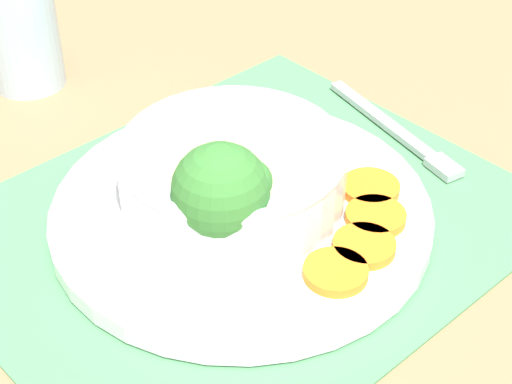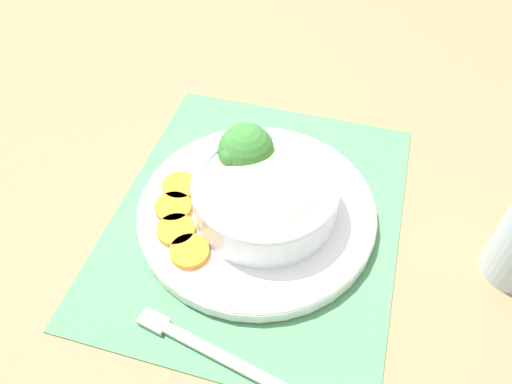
{
  "view_description": "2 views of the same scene",
  "coord_description": "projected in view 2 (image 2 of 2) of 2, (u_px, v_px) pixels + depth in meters",
  "views": [
    {
      "loc": [
        0.31,
        0.44,
        0.45
      ],
      "look_at": [
        -0.01,
        0.01,
        0.04
      ],
      "focal_mm": 60.0,
      "sensor_mm": 36.0,
      "label": 1
    },
    {
      "loc": [
        -0.38,
        -0.15,
        0.52
      ],
      "look_at": [
        0.0,
        0.0,
        0.05
      ],
      "focal_mm": 35.0,
      "sensor_mm": 36.0,
      "label": 2
    }
  ],
  "objects": [
    {
      "name": "plate",
      "position": [
        257.0,
        210.0,
        0.65
      ],
      "size": [
        0.31,
        0.31,
        0.02
      ],
      "color": "white",
      "rests_on": "placemat"
    },
    {
      "name": "fork",
      "position": [
        197.0,
        344.0,
        0.54
      ],
      "size": [
        0.03,
        0.18,
        0.01
      ],
      "rotation": [
        0.0,
        0.0,
        -0.1
      ],
      "color": "#B7B7BC",
      "rests_on": "placemat"
    },
    {
      "name": "placemat",
      "position": [
        257.0,
        216.0,
        0.66
      ],
      "size": [
        0.48,
        0.41,
        0.0
      ],
      "color": "#4C8C59",
      "rests_on": "ground_plane"
    },
    {
      "name": "carrot_slice_near",
      "position": [
        180.0,
        186.0,
        0.67
      ],
      "size": [
        0.05,
        0.05,
        0.01
      ],
      "color": "orange",
      "rests_on": "plate"
    },
    {
      "name": "carrot_slice_far",
      "position": [
        176.0,
        230.0,
        0.62
      ],
      "size": [
        0.05,
        0.05,
        0.01
      ],
      "color": "orange",
      "rests_on": "plate"
    },
    {
      "name": "bowl",
      "position": [
        265.0,
        194.0,
        0.62
      ],
      "size": [
        0.18,
        0.18,
        0.07
      ],
      "color": "silver",
      "rests_on": "plate"
    },
    {
      "name": "carrot_slice_extra",
      "position": [
        189.0,
        251.0,
        0.6
      ],
      "size": [
        0.05,
        0.05,
        0.01
      ],
      "color": "orange",
      "rests_on": "plate"
    },
    {
      "name": "ground_plane",
      "position": [
        257.0,
        217.0,
        0.66
      ],
      "size": [
        4.0,
        4.0,
        0.0
      ],
      "primitive_type": "plane",
      "color": "#8C704C"
    },
    {
      "name": "broccoli_floret",
      "position": [
        246.0,
        152.0,
        0.64
      ],
      "size": [
        0.07,
        0.07,
        0.09
      ],
      "color": "#759E51",
      "rests_on": "plate"
    },
    {
      "name": "carrot_slice_middle",
      "position": [
        173.0,
        207.0,
        0.64
      ],
      "size": [
        0.05,
        0.05,
        0.01
      ],
      "color": "orange",
      "rests_on": "plate"
    }
  ]
}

